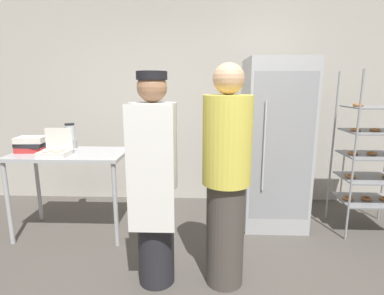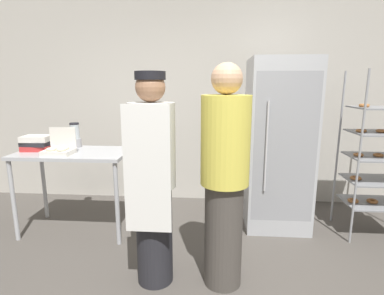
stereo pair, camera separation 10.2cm
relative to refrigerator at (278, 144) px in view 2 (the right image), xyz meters
name	(u,v)px [view 2 (the right image)]	position (x,y,z in m)	size (l,w,h in m)	color
back_wall	(199,89)	(-0.92, 0.75, 0.61)	(6.40, 0.12, 3.08)	#B7B2A8
refrigerator	(278,144)	(0.00, 0.00, 0.00)	(0.68, 0.76, 1.87)	#ADAFB5
baking_rack	(378,157)	(1.01, -0.16, -0.09)	(0.64, 0.53, 1.74)	#93969B
prep_counter	(74,161)	(-2.20, -0.35, -0.15)	(1.16, 0.63, 0.90)	#ADAFB5
donut_box	(59,150)	(-2.28, -0.50, 0.01)	(0.28, 0.22, 0.27)	silver
blender_pitcher	(75,136)	(-2.28, -0.12, 0.08)	(0.13, 0.13, 0.28)	#99999E
binder_stack	(37,143)	(-2.62, -0.32, 0.04)	(0.30, 0.24, 0.16)	#B72D2D
person_baker	(153,179)	(-1.18, -1.17, -0.06)	(0.36, 0.37, 1.68)	#232328
person_customer	(225,178)	(-0.63, -1.15, -0.04)	(0.37, 0.37, 1.75)	#47423D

